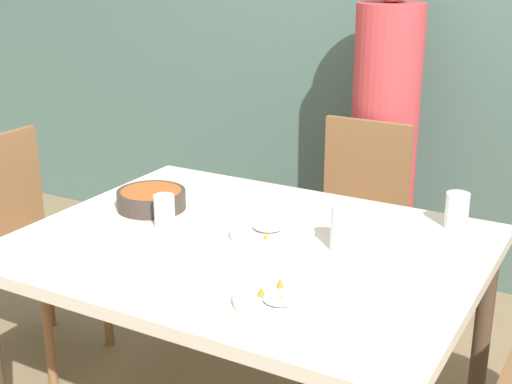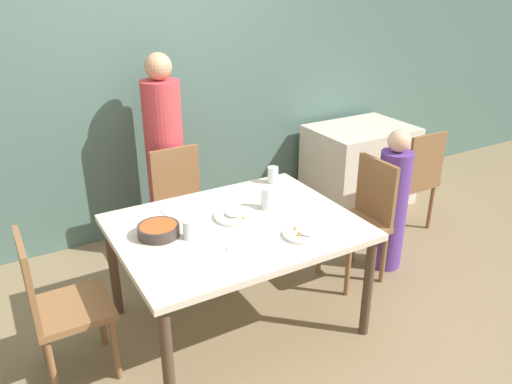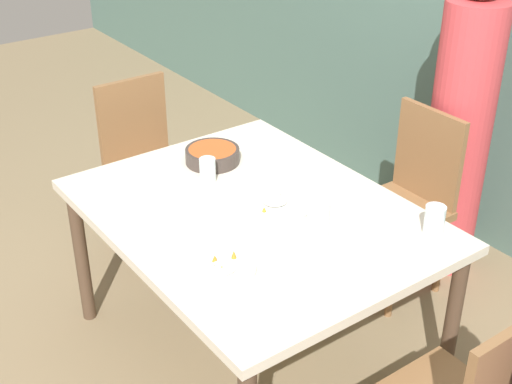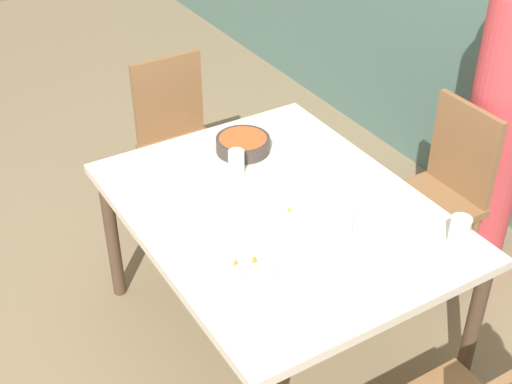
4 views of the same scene
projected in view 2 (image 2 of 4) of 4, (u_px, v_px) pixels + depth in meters
The scene contains 18 objects.
ground_plane at pixel (238, 322), 3.27m from camera, with size 10.00×10.00×0.00m, color #847051.
wall_back at pixel (143, 75), 3.96m from camera, with size 10.00×0.06×2.70m.
dining_table at pixel (236, 234), 3.01m from camera, with size 1.41×1.10×0.72m.
chair_adult_spot at pixel (183, 204), 3.78m from camera, with size 0.40×0.40×0.90m.
chair_child_spot at pixel (362, 217), 3.59m from camera, with size 0.40×0.40×0.90m.
chair_empty_left at pixel (57, 304), 2.65m from camera, with size 0.40×0.40×0.90m.
person_adult at pixel (166, 161), 3.93m from camera, with size 0.30×0.30×1.57m.
person_child at pixel (391, 205), 3.71m from camera, with size 0.23×0.23×1.09m.
bowl_curry at pixel (159, 230), 2.84m from camera, with size 0.24×0.24×0.07m.
plate_rice_adult at pixel (303, 234), 2.84m from camera, with size 0.23×0.23×0.05m.
plate_rice_child at pixel (236, 216), 3.05m from camera, with size 0.27×0.27×0.04m.
glass_water_tall at pixel (268, 198), 3.15m from camera, with size 0.08×0.08×0.14m.
glass_water_short at pixel (189, 230), 2.80m from camera, with size 0.07×0.07×0.11m.
glass_water_center at pixel (273, 175), 3.54m from camera, with size 0.08×0.08×0.12m.
napkin_folded at pixel (175, 212), 3.12m from camera, with size 0.14×0.14×0.01m.
fork_steel at pixel (242, 246), 2.74m from camera, with size 0.18×0.05×0.01m.
background_table at pixel (359, 164), 4.86m from camera, with size 0.94×0.70×0.76m.
chair_background at pixel (413, 177), 4.27m from camera, with size 0.40×0.40×0.90m.
Camera 2 is at (-1.21, -2.35, 2.10)m, focal length 35.00 mm.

